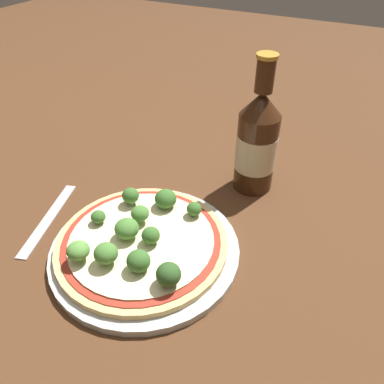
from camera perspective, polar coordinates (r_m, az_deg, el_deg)
ground_plane at (r=0.57m, az=-7.08°, el=-9.06°), size 3.00×3.00×0.00m
plate at (r=0.57m, az=-7.06°, el=-8.40°), size 0.28×0.28×0.01m
pizza at (r=0.56m, az=-7.61°, el=-7.51°), size 0.25×0.25×0.01m
broccoli_floret_0 at (r=0.58m, az=0.33°, el=-2.61°), size 0.02×0.02×0.02m
broccoli_floret_1 at (r=0.57m, az=-7.92°, el=-3.26°), size 0.03×0.03×0.03m
broccoli_floret_2 at (r=0.59m, az=-13.94°, el=-3.54°), size 0.02×0.02×0.02m
broccoli_floret_3 at (r=0.54m, az=-6.05°, el=-6.29°), size 0.03×0.03×0.03m
broccoli_floret_4 at (r=0.52m, az=-12.98°, el=-9.10°), size 0.03×0.03×0.03m
broccoli_floret_5 at (r=0.61m, az=-9.36°, el=-0.56°), size 0.03×0.03×0.03m
broccoli_floret_6 at (r=0.51m, az=-8.16°, el=-10.36°), size 0.03×0.03×0.03m
broccoli_floret_7 at (r=0.60m, az=-4.04°, el=-1.05°), size 0.03×0.03×0.03m
broccoli_floret_8 at (r=0.55m, az=-9.91°, el=-5.51°), size 0.04×0.04×0.03m
broccoli_floret_9 at (r=0.54m, az=-16.97°, el=-8.56°), size 0.03×0.03×0.03m
broccoli_floret_10 at (r=0.49m, az=-3.59°, el=-12.41°), size 0.03×0.03×0.03m
beer_bottle at (r=0.65m, az=9.87°, el=7.49°), size 0.07×0.07×0.24m
fork at (r=0.67m, az=-21.02°, el=-3.75°), size 0.07×0.18×0.00m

